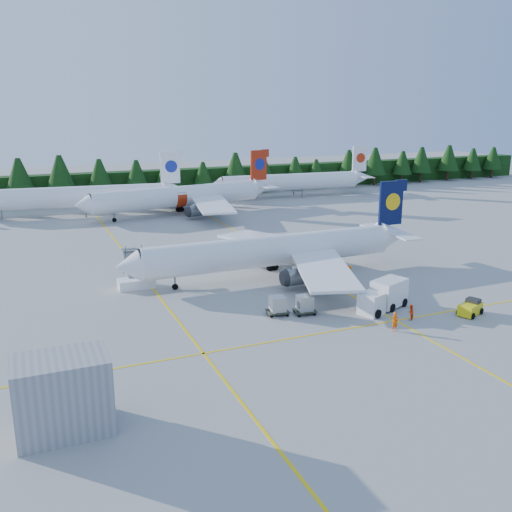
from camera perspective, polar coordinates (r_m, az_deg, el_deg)
name	(u,v)px	position (r m, az deg, el deg)	size (l,w,h in m)	color
ground	(314,309)	(60.27, 5.80, -5.33)	(320.00, 320.00, 0.00)	#9E9E98
taxi_stripe_a	(141,274)	(73.79, -11.40, -1.73)	(0.25, 120.00, 0.01)	yellow
taxi_stripe_b	(284,258)	(79.86, 2.77, -0.17)	(0.25, 120.00, 0.01)	yellow
taxi_stripe_cross	(344,329)	(55.45, 8.76, -7.27)	(80.00, 0.25, 0.01)	yellow
treeline_hedge	(146,184)	(135.52, -10.99, 7.12)	(220.00, 4.00, 6.00)	black
terminal_building	(63,395)	(39.95, -18.75, -13.02)	(6.00, 4.00, 5.20)	gray
airliner_navy	(266,252)	(69.72, 1.03, 0.43)	(38.04, 31.32, 11.07)	white
airliner_red	(175,197)	(111.24, -8.09, 5.85)	(39.85, 32.53, 11.66)	white
airliner_far_left	(67,197)	(115.02, -18.34, 5.64)	(40.58, 7.93, 11.81)	white
airliner_far_right	(286,182)	(132.28, 3.02, 7.41)	(38.56, 6.26, 11.21)	white
airstairs	(136,280)	(68.37, -11.92, -2.38)	(4.23, 5.75, 3.79)	white
service_truck	(383,296)	(60.94, 12.57, -3.91)	(6.59, 4.37, 2.99)	white
baggage_tug	(470,308)	(62.25, 20.66, -4.87)	(3.15, 2.46, 1.49)	yellow
uld_pair	(291,304)	(58.25, 3.54, -4.84)	(5.01, 2.78, 1.66)	#2D3325
crew_a	(395,322)	(55.71, 13.74, -6.41)	(0.67, 0.44, 1.85)	#FF5505
crew_b	(411,312)	(58.88, 15.20, -5.46)	(0.78, 0.61, 1.60)	#EA3404
crew_c	(349,273)	(70.06, 9.28, -1.71)	(0.79, 0.54, 1.92)	#FF6605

